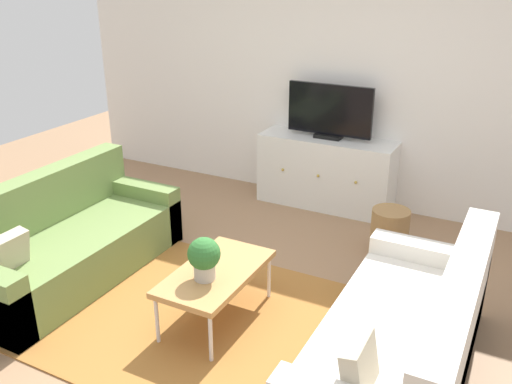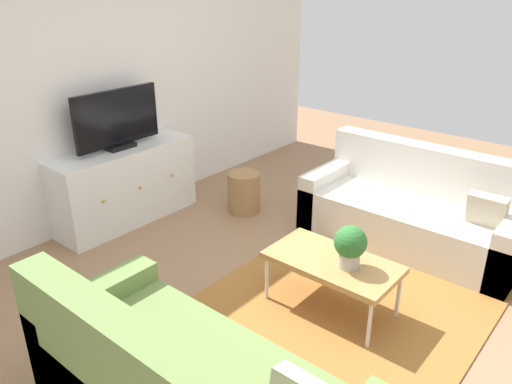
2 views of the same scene
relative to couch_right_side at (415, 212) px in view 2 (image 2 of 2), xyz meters
name	(u,v)px [view 2 (image 2 of 2)]	position (x,y,z in m)	size (l,w,h in m)	color
ground_plane	(318,305)	(-1.44, 0.10, -0.28)	(10.00, 10.00, 0.00)	#997251
wall_back	(99,83)	(-1.44, 2.65, 1.07)	(6.40, 0.12, 2.70)	white
area_rug	(335,313)	(-1.44, -0.05, -0.27)	(2.50, 1.90, 0.01)	#9E662D
couch_right_side	(415,212)	(0.00, 0.00, 0.00)	(0.85, 1.93, 0.85)	silver
coffee_table	(332,264)	(-1.41, 0.02, 0.10)	(0.51, 0.94, 0.42)	#B7844C
potted_plant	(350,245)	(-1.41, -0.11, 0.31)	(0.23, 0.23, 0.31)	#B7B2A8
tv_console	(126,185)	(-1.46, 2.37, 0.10)	(1.44, 0.47, 0.76)	white
flat_screen_tv	(117,120)	(-1.46, 2.39, 0.76)	(0.90, 0.16, 0.56)	black
wicker_basket	(244,192)	(-0.55, 1.62, -0.07)	(0.34, 0.34, 0.43)	#9E7547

